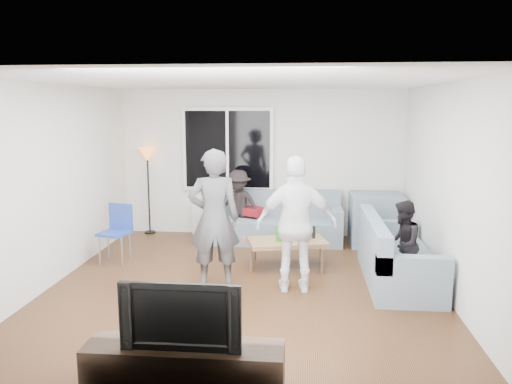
# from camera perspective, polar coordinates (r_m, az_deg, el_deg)

# --- Properties ---
(floor) EXTENTS (5.00, 5.50, 0.04)m
(floor) POSITION_cam_1_polar(r_m,az_deg,el_deg) (6.65, -1.37, -10.85)
(floor) COLOR #56351C
(floor) RESTS_ON ground
(ceiling) EXTENTS (5.00, 5.50, 0.04)m
(ceiling) POSITION_cam_1_polar(r_m,az_deg,el_deg) (6.23, -1.47, 12.49)
(ceiling) COLOR white
(ceiling) RESTS_ON ground
(wall_back) EXTENTS (5.00, 0.04, 2.60)m
(wall_back) POSITION_cam_1_polar(r_m,az_deg,el_deg) (9.04, 0.66, 3.28)
(wall_back) COLOR silver
(wall_back) RESTS_ON ground
(wall_front) EXTENTS (5.00, 0.04, 2.60)m
(wall_front) POSITION_cam_1_polar(r_m,az_deg,el_deg) (3.64, -6.60, -6.67)
(wall_front) COLOR silver
(wall_front) RESTS_ON ground
(wall_left) EXTENTS (0.04, 5.50, 2.60)m
(wall_left) POSITION_cam_1_polar(r_m,az_deg,el_deg) (7.06, -22.16, 0.71)
(wall_left) COLOR silver
(wall_left) RESTS_ON ground
(wall_right) EXTENTS (0.04, 5.50, 2.60)m
(wall_right) POSITION_cam_1_polar(r_m,az_deg,el_deg) (6.52, 21.17, 0.06)
(wall_right) COLOR silver
(wall_right) RESTS_ON ground
(window_frame) EXTENTS (1.62, 0.06, 1.47)m
(window_frame) POSITION_cam_1_polar(r_m,az_deg,el_deg) (9.01, -3.20, 4.84)
(window_frame) COLOR white
(window_frame) RESTS_ON wall_back
(window_glass) EXTENTS (1.50, 0.02, 1.35)m
(window_glass) POSITION_cam_1_polar(r_m,az_deg,el_deg) (8.97, -3.24, 4.82)
(window_glass) COLOR black
(window_glass) RESTS_ON window_frame
(window_mullion) EXTENTS (0.05, 0.03, 1.35)m
(window_mullion) POSITION_cam_1_polar(r_m,az_deg,el_deg) (8.96, -3.25, 4.81)
(window_mullion) COLOR white
(window_mullion) RESTS_ON window_frame
(radiator) EXTENTS (1.30, 0.12, 0.62)m
(radiator) POSITION_cam_1_polar(r_m,az_deg,el_deg) (9.16, -3.16, -2.93)
(radiator) COLOR silver
(radiator) RESTS_ON floor
(potted_plant) EXTENTS (0.19, 0.16, 0.32)m
(potted_plant) POSITION_cam_1_polar(r_m,az_deg,el_deg) (9.01, -1.91, -0.08)
(potted_plant) COLOR #325F26
(potted_plant) RESTS_ON radiator
(vase) EXTENTS (0.20, 0.20, 0.17)m
(vase) POSITION_cam_1_polar(r_m,az_deg,el_deg) (9.12, -5.70, -0.49)
(vase) COLOR silver
(vase) RESTS_ON radiator
(sofa_back_section) EXTENTS (2.30, 0.85, 0.85)m
(sofa_back_section) POSITION_cam_1_polar(r_m,az_deg,el_deg) (8.68, 2.06, -2.86)
(sofa_back_section) COLOR slate
(sofa_back_section) RESTS_ON floor
(sofa_right_section) EXTENTS (2.00, 0.85, 0.85)m
(sofa_right_section) POSITION_cam_1_polar(r_m,az_deg,el_deg) (7.00, 15.81, -6.35)
(sofa_right_section) COLOR slate
(sofa_right_section) RESTS_ON floor
(sofa_corner) EXTENTS (0.85, 0.85, 0.85)m
(sofa_corner) POSITION_cam_1_polar(r_m,az_deg,el_deg) (8.75, 13.37, -3.02)
(sofa_corner) COLOR slate
(sofa_corner) RESTS_ON floor
(cushion_yellow) EXTENTS (0.44, 0.40, 0.14)m
(cushion_yellow) POSITION_cam_1_polar(r_m,az_deg,el_deg) (8.76, -4.75, -2.20)
(cushion_yellow) COLOR #B98A1B
(cushion_yellow) RESTS_ON sofa_back_section
(cushion_red) EXTENTS (0.46, 0.44, 0.13)m
(cushion_red) POSITION_cam_1_polar(r_m,az_deg,el_deg) (8.75, -0.29, -2.19)
(cushion_red) COLOR maroon
(cushion_red) RESTS_ON sofa_back_section
(coffee_table) EXTENTS (1.21, 0.85, 0.40)m
(coffee_table) POSITION_cam_1_polar(r_m,az_deg,el_deg) (7.40, 3.53, -6.93)
(coffee_table) COLOR olive
(coffee_table) RESTS_ON floor
(pitcher) EXTENTS (0.17, 0.17, 0.17)m
(pitcher) POSITION_cam_1_polar(r_m,az_deg,el_deg) (7.33, 3.44, -4.77)
(pitcher) COLOR maroon
(pitcher) RESTS_ON coffee_table
(side_chair) EXTENTS (0.49, 0.49, 0.86)m
(side_chair) POSITION_cam_1_polar(r_m,az_deg,el_deg) (7.84, -15.69, -4.57)
(side_chair) COLOR #2540A3
(side_chair) RESTS_ON floor
(floor_lamp) EXTENTS (0.32, 0.32, 1.56)m
(floor_lamp) POSITION_cam_1_polar(r_m,az_deg,el_deg) (9.36, -12.03, 0.08)
(floor_lamp) COLOR orange
(floor_lamp) RESTS_ON floor
(player_left) EXTENTS (0.72, 0.55, 1.79)m
(player_left) POSITION_cam_1_polar(r_m,az_deg,el_deg) (6.47, -4.75, -3.02)
(player_left) COLOR #46464A
(player_left) RESTS_ON floor
(player_right) EXTENTS (1.03, 0.49, 1.72)m
(player_right) POSITION_cam_1_polar(r_m,az_deg,el_deg) (6.31, 4.60, -3.71)
(player_right) COLOR white
(player_right) RESTS_ON floor
(spectator_right) EXTENTS (0.56, 0.65, 1.13)m
(spectator_right) POSITION_cam_1_polar(r_m,az_deg,el_deg) (6.77, 16.18, -5.68)
(spectator_right) COLOR black
(spectator_right) RESTS_ON floor
(spectator_back) EXTENTS (0.89, 0.65, 1.23)m
(spectator_back) POSITION_cam_1_polar(r_m,az_deg,el_deg) (8.72, -1.98, -1.52)
(spectator_back) COLOR black
(spectator_back) RESTS_ON floor
(tv_console) EXTENTS (1.60, 0.40, 0.44)m
(tv_console) POSITION_cam_1_polar(r_m,az_deg,el_deg) (4.34, -8.07, -19.34)
(tv_console) COLOR #34261A
(tv_console) RESTS_ON floor
(television) EXTENTS (0.96, 0.13, 0.55)m
(television) POSITION_cam_1_polar(r_m,az_deg,el_deg) (4.13, -8.24, -13.32)
(television) COLOR black
(television) RESTS_ON tv_console
(bottle_d) EXTENTS (0.07, 0.07, 0.26)m
(bottle_d) POSITION_cam_1_polar(r_m,az_deg,el_deg) (7.21, 5.48, -4.70)
(bottle_d) COLOR orange
(bottle_d) RESTS_ON coffee_table
(bottle_e) EXTENTS (0.07, 0.07, 0.18)m
(bottle_e) POSITION_cam_1_polar(r_m,az_deg,el_deg) (7.47, 6.47, -4.50)
(bottle_e) COLOR black
(bottle_e) RESTS_ON coffee_table
(bottle_b) EXTENTS (0.08, 0.08, 0.22)m
(bottle_b) POSITION_cam_1_polar(r_m,az_deg,el_deg) (7.22, 2.54, -4.76)
(bottle_b) COLOR #238518
(bottle_b) RESTS_ON coffee_table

